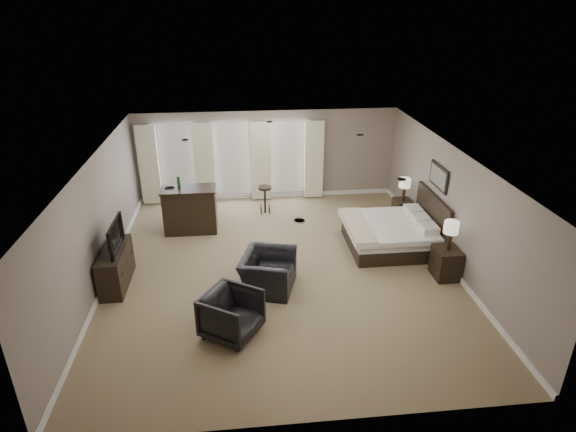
{
  "coord_description": "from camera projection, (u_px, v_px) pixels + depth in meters",
  "views": [
    {
      "loc": [
        -0.82,
        -9.17,
        5.5
      ],
      "look_at": [
        0.2,
        0.4,
        1.1
      ],
      "focal_mm": 30.0,
      "sensor_mm": 36.0,
      "label": 1
    }
  ],
  "objects": [
    {
      "name": "tv",
      "position": [
        112.0,
        246.0,
        9.73
      ],
      "size": [
        0.61,
        1.06,
        0.14
      ],
      "primitive_type": "imported",
      "rotation": [
        0.0,
        0.0,
        1.57
      ],
      "color": "black",
      "rests_on": "dresser"
    },
    {
      "name": "nightstand_near",
      "position": [
        446.0,
        263.0,
        10.24
      ],
      "size": [
        0.5,
        0.61,
        0.66
      ],
      "primitive_type": "cube",
      "color": "black",
      "rests_on": "ground"
    },
    {
      "name": "lamp_near",
      "position": [
        450.0,
        236.0,
        9.97
      ],
      "size": [
        0.31,
        0.31,
        0.64
      ],
      "primitive_type": "cube",
      "color": "beige",
      "rests_on": "nightstand_near"
    },
    {
      "name": "nightstand_far",
      "position": [
        402.0,
        210.0,
        12.88
      ],
      "size": [
        0.43,
        0.53,
        0.58
      ],
      "primitive_type": "cube",
      "color": "black",
      "rests_on": "ground"
    },
    {
      "name": "window_bay",
      "position": [
        233.0,
        161.0,
        13.78
      ],
      "size": [
        5.25,
        0.2,
        2.3
      ],
      "color": "silver",
      "rests_on": "room"
    },
    {
      "name": "bar_counter",
      "position": [
        190.0,
        210.0,
        12.16
      ],
      "size": [
        1.35,
        0.7,
        1.18
      ],
      "primitive_type": "cube",
      "color": "black",
      "rests_on": "ground"
    },
    {
      "name": "armchair_far",
      "position": [
        232.0,
        312.0,
        8.42
      ],
      "size": [
        1.19,
        1.21,
        0.92
      ],
      "primitive_type": "imported",
      "rotation": [
        0.0,
        0.0,
        1.0
      ],
      "color": "black",
      "rests_on": "ground"
    },
    {
      "name": "bar_stool_left",
      "position": [
        211.0,
        204.0,
        13.15
      ],
      "size": [
        0.41,
        0.41,
        0.67
      ],
      "primitive_type": "cube",
      "rotation": [
        0.0,
        0.0,
        0.34
      ],
      "color": "black",
      "rests_on": "ground"
    },
    {
      "name": "room",
      "position": [
        281.0,
        216.0,
        10.12
      ],
      "size": [
        7.6,
        8.6,
        2.64
      ],
      "color": "#7C6B4F",
      "rests_on": "ground"
    },
    {
      "name": "bar_stool_right",
      "position": [
        265.0,
        200.0,
        13.28
      ],
      "size": [
        0.4,
        0.4,
        0.77
      ],
      "primitive_type": "cube",
      "rotation": [
        0.0,
        0.0,
        0.1
      ],
      "color": "black",
      "rests_on": "ground"
    },
    {
      "name": "bed",
      "position": [
        387.0,
        223.0,
        11.33
      ],
      "size": [
        2.03,
        1.94,
        1.29
      ],
      "primitive_type": "cube",
      "color": "silver",
      "rests_on": "ground"
    },
    {
      "name": "dresser",
      "position": [
        116.0,
        267.0,
        9.93
      ],
      "size": [
        0.46,
        1.42,
        0.82
      ],
      "primitive_type": "cube",
      "color": "black",
      "rests_on": "ground"
    },
    {
      "name": "armchair_near",
      "position": [
        268.0,
        266.0,
        9.78
      ],
      "size": [
        1.06,
        1.33,
        1.01
      ],
      "primitive_type": "imported",
      "rotation": [
        0.0,
        0.0,
        1.28
      ],
      "color": "black",
      "rests_on": "ground"
    },
    {
      "name": "lamp_far",
      "position": [
        404.0,
        189.0,
        12.63
      ],
      "size": [
        0.3,
        0.3,
        0.62
      ],
      "primitive_type": "cube",
      "color": "beige",
      "rests_on": "nightstand_far"
    },
    {
      "name": "desk_chair",
      "position": [
        180.0,
        200.0,
        12.91
      ],
      "size": [
        0.53,
        0.53,
        1.04
      ],
      "primitive_type": "cube",
      "rotation": [
        0.0,
        0.0,
        3.15
      ],
      "color": "black",
      "rests_on": "ground"
    },
    {
      "name": "wall_art",
      "position": [
        438.0,
        177.0,
        10.98
      ],
      "size": [
        0.04,
        0.96,
        0.56
      ],
      "primitive_type": "cube",
      "color": "slate",
      "rests_on": "room"
    }
  ]
}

